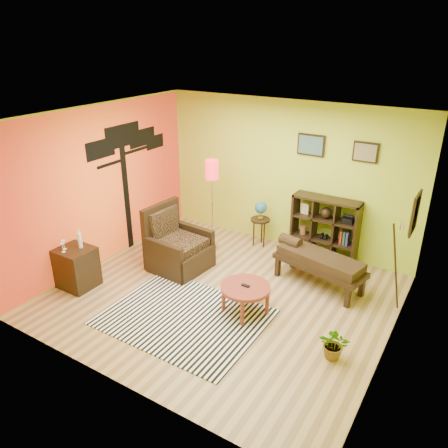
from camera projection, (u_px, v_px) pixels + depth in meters
The scene contains 11 objects.
ground at pixel (223, 296), 6.96m from camera, with size 5.00×5.00×0.00m, color tan.
room_shell at pixel (217, 188), 6.29m from camera, with size 5.04×4.54×2.82m.
zebra_rug at pixel (184, 317), 6.44m from camera, with size 2.28×1.78×0.01m, color white.
coffee_table at pixel (245, 290), 6.41m from camera, with size 0.74×0.74×0.47m.
armchair at pixel (177, 249), 7.72m from camera, with size 0.99×1.00×1.13m.
side_cabinet at pixel (77, 267), 7.12m from camera, with size 0.57×0.52×0.99m.
floor_lamp at pixel (212, 178), 8.03m from camera, with size 0.26×0.26×1.74m.
globe_table at pixel (261, 213), 8.36m from camera, with size 0.38×0.38×0.91m.
cube_shelf at pixel (325, 230), 7.86m from camera, with size 1.20×0.35×1.20m.
bench at pixel (317, 260), 7.11m from camera, with size 1.60×0.86×0.70m.
potted_plant at pixel (334, 347), 5.58m from camera, with size 0.38×0.42×0.33m, color #26661E.
Camera 1 is at (3.13, -5.01, 3.86)m, focal length 35.00 mm.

